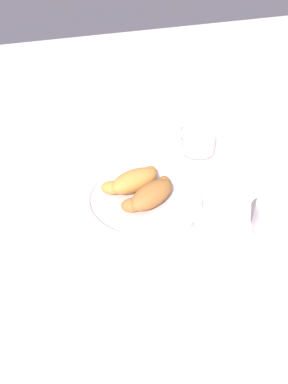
% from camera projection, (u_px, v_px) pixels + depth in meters
% --- Properties ---
extents(ground_plane, '(2.20, 2.20, 0.00)m').
position_uv_depth(ground_plane, '(152.00, 211.00, 0.74)').
color(ground_plane, silver).
extents(pastry_plate, '(0.23, 0.23, 0.02)m').
position_uv_depth(pastry_plate, '(144.00, 200.00, 0.75)').
color(pastry_plate, silver).
rests_on(pastry_plate, ground_plane).
extents(croissant_large, '(0.12, 0.10, 0.04)m').
position_uv_depth(croissant_large, '(153.00, 194.00, 0.71)').
color(croissant_large, '#AD6B33').
rests_on(croissant_large, pastry_plate).
extents(croissant_small, '(0.13, 0.08, 0.04)m').
position_uv_depth(croissant_small, '(134.00, 181.00, 0.75)').
color(croissant_small, '#CC893D').
rests_on(croissant_small, pastry_plate).
extents(coffee_cup_near, '(0.14, 0.14, 0.06)m').
position_uv_depth(coffee_cup_near, '(198.00, 144.00, 0.88)').
color(coffee_cup_near, silver).
rests_on(coffee_cup_near, ground_plane).
extents(coffee_cup_far, '(0.14, 0.14, 0.06)m').
position_uv_depth(coffee_cup_far, '(275.00, 221.00, 0.68)').
color(coffee_cup_far, silver).
rests_on(coffee_cup_far, ground_plane).
extents(juice_glass_left, '(0.08, 0.08, 0.14)m').
position_uv_depth(juice_glass_left, '(218.00, 247.00, 0.54)').
color(juice_glass_left, white).
rests_on(juice_glass_left, ground_plane).
extents(sugar_packet, '(0.05, 0.04, 0.01)m').
position_uv_depth(sugar_packet, '(109.00, 139.00, 0.93)').
color(sugar_packet, white).
rests_on(sugar_packet, ground_plane).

